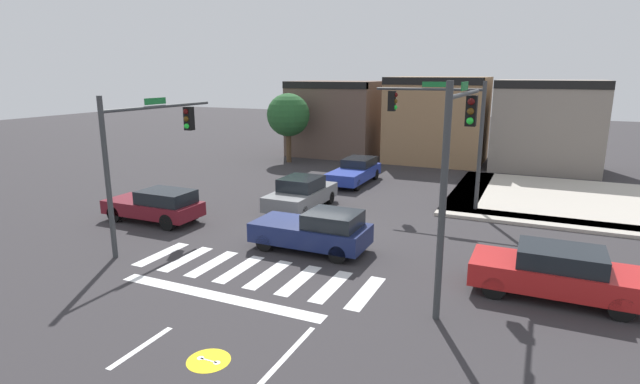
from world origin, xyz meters
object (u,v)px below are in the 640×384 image
traffic_signal_northeast (441,121)px  car_red (557,272)px  car_blue (355,171)px  car_gray (301,194)px  traffic_signal_southwest (149,141)px  car_maroon (157,205)px  traffic_signal_southeast (457,149)px  car_navy (315,230)px  roadside_tree (288,115)px

traffic_signal_northeast → car_red: bearing=121.3°
car_blue → car_gray: bearing=-3.0°
traffic_signal_southwest → car_maroon: (-1.65, 1.90, -3.10)m
traffic_signal_southwest → traffic_signal_southeast: bearing=-90.3°
car_navy → car_red: size_ratio=0.91×
car_maroon → traffic_signal_southeast: bearing=171.3°
traffic_signal_southwest → car_red: traffic_signal_southwest is taller
car_red → car_gray: bearing=-26.7°
car_gray → roadside_tree: bearing=-149.5°
traffic_signal_northeast → car_blue: bearing=-32.8°
traffic_signal_northeast → roadside_tree: 14.77m
car_blue → traffic_signal_southeast: bearing=31.0°
traffic_signal_southwest → car_red: bearing=-86.5°
traffic_signal_northeast → car_maroon: bearing=34.8°
traffic_signal_northeast → car_navy: size_ratio=1.41×
car_gray → roadside_tree: roadside_tree is taller
traffic_signal_northeast → car_maroon: 13.31m
car_blue → car_maroon: 12.00m
traffic_signal_southeast → car_navy: traffic_signal_southeast is taller
car_red → car_gray: (-10.90, 5.49, -0.01)m
car_red → roadside_tree: size_ratio=0.95×
car_gray → car_blue: bearing=177.0°
traffic_signal_southeast → car_red: 4.61m
car_red → car_gray: size_ratio=1.06×
car_navy → car_red: (7.94, -0.67, 0.01)m
car_navy → car_blue: 11.54m
traffic_signal_northeast → roadside_tree: traffic_signal_northeast is taller
car_navy → car_blue: car_navy is taller
car_navy → car_gray: bearing=-58.4°
traffic_signal_northeast → roadside_tree: size_ratio=1.21×
traffic_signal_southwest → car_blue: size_ratio=1.22×
car_navy → roadside_tree: (-9.47, 15.84, 2.62)m
traffic_signal_southwest → roadside_tree: 17.69m
car_blue → car_red: car_red is taller
car_blue → roadside_tree: size_ratio=0.96×
traffic_signal_southeast → car_red: (2.86, 0.92, -3.50)m
traffic_signal_southeast → traffic_signal_northeast: bearing=13.6°
car_maroon → roadside_tree: (-1.74, 15.46, 2.63)m
car_gray → roadside_tree: (-6.50, 11.02, 2.62)m
traffic_signal_southeast → car_navy: size_ratio=1.45×
traffic_signal_southeast → car_red: traffic_signal_southeast is taller
car_maroon → traffic_signal_southwest: bearing=131.1°
traffic_signal_northeast → car_maroon: size_ratio=1.39×
car_blue → roadside_tree: (-6.83, 4.60, 2.66)m
traffic_signal_southwest → car_gray: traffic_signal_southwest is taller
traffic_signal_northeast → car_maroon: traffic_signal_northeast is taller
car_navy → car_red: 7.97m
car_navy → car_blue: (-2.63, 11.23, -0.04)m
traffic_signal_southwest → traffic_signal_southeast: 11.17m
traffic_signal_southeast → car_blue: traffic_signal_southeast is taller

